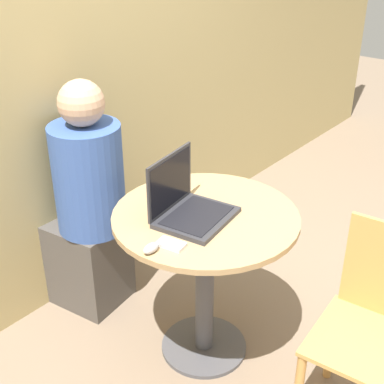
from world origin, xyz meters
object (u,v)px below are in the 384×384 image
object	(u,v)px
cell_phone	(171,244)
chair_empty	(373,331)
person_seated	(84,216)
laptop	(187,205)

from	to	relation	value
cell_phone	chair_empty	world-z (taller)	chair_empty
chair_empty	person_seated	bearing A→B (deg)	98.08
cell_phone	chair_empty	size ratio (longest dim) A/B	0.14
laptop	cell_phone	distance (m)	0.23
laptop	chair_empty	xyz separation A→B (m)	(0.19, -0.77, -0.36)
person_seated	laptop	bearing A→B (deg)	-88.40
laptop	cell_phone	size ratio (longest dim) A/B	3.01
laptop	chair_empty	size ratio (longest dim) A/B	0.41
cell_phone	person_seated	world-z (taller)	person_seated
cell_phone	chair_empty	xyz separation A→B (m)	(0.39, -0.68, -0.31)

